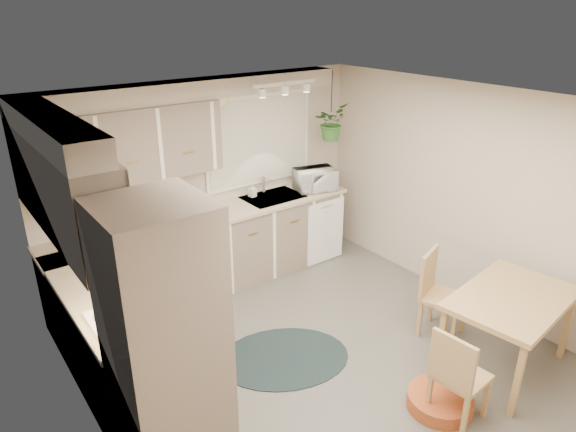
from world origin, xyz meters
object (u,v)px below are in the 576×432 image
object	(u,v)px
dining_table	(506,332)
braided_rug	(284,357)
pet_bed	(440,401)
microwave	(315,177)
chair_left	(461,373)
chair_back	(445,296)

from	to	relation	value
dining_table	braided_rug	xyz separation A→B (m)	(-1.55, 1.30, -0.37)
pet_bed	dining_table	bearing A→B (deg)	-0.06
pet_bed	microwave	xyz separation A→B (m)	(0.92, 2.79, 1.05)
chair_left	chair_back	bearing A→B (deg)	129.21
pet_bed	microwave	distance (m)	3.11
microwave	braided_rug	bearing A→B (deg)	-122.69
chair_left	microwave	distance (m)	3.12
chair_back	chair_left	bearing A→B (deg)	24.73
braided_rug	chair_left	bearing A→B (deg)	-63.99
dining_table	chair_back	distance (m)	0.67
braided_rug	chair_back	bearing A→B (deg)	-22.81
dining_table	chair_left	bearing A→B (deg)	-171.32
chair_left	pet_bed	xyz separation A→B (m)	(-0.04, 0.13, -0.36)
dining_table	chair_left	world-z (taller)	chair_left
dining_table	braided_rug	size ratio (longest dim) A/B	0.97
chair_left	microwave	size ratio (longest dim) A/B	1.69
chair_left	pet_bed	size ratio (longest dim) A/B	1.55
chair_back	braided_rug	world-z (taller)	chair_back
chair_left	chair_back	size ratio (longest dim) A/B	0.95
chair_left	pet_bed	distance (m)	0.38
pet_bed	chair_left	bearing A→B (deg)	-74.29
chair_left	chair_back	distance (m)	1.14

